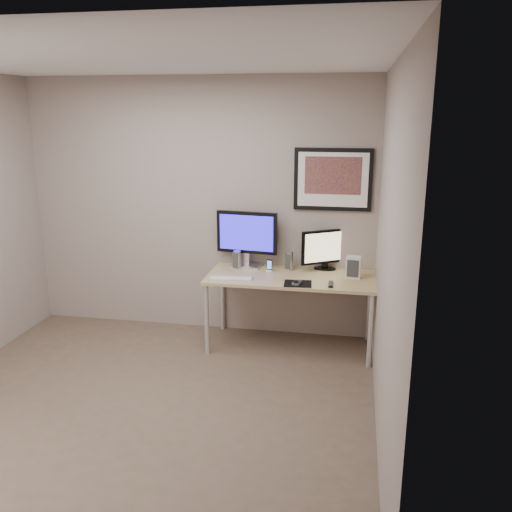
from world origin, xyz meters
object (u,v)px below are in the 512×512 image
object	(u,v)px
framed_art	(333,179)
phone_dock	(270,265)
desk	(291,283)
fan_unit	(353,267)
monitor_tv	(325,249)
keyboard	(231,278)
speaker_left	(237,260)
monitor_large	(247,237)
speaker_right	(289,261)

from	to	relation	value
framed_art	phone_dock	world-z (taller)	framed_art
desk	fan_unit	bearing A→B (deg)	5.17
desk	phone_dock	world-z (taller)	phone_dock
monitor_tv	keyboard	bearing A→B (deg)	177.68
framed_art	phone_dock	distance (m)	1.03
monitor_tv	speaker_left	world-z (taller)	monitor_tv
monitor_large	speaker_left	xyz separation A→B (m)	(-0.08, -0.09, -0.22)
framed_art	monitor_tv	xyz separation A→B (m)	(-0.05, -0.05, -0.68)
keyboard	desk	bearing A→B (deg)	14.38
speaker_left	speaker_right	size ratio (longest dim) A/B	1.00
speaker_left	speaker_right	world-z (taller)	same
desk	speaker_left	size ratio (longest dim) A/B	8.76
desk	speaker_left	bearing A→B (deg)	165.06
desk	fan_unit	xyz separation A→B (m)	(0.58, 0.05, 0.17)
fan_unit	monitor_large	bearing A→B (deg)	175.17
speaker_left	phone_dock	distance (m)	0.34
framed_art	speaker_right	bearing A→B (deg)	-162.20
framed_art	keyboard	bearing A→B (deg)	-149.23
speaker_left	phone_dock	xyz separation A→B (m)	(0.33, -0.03, -0.03)
monitor_large	framed_art	bearing A→B (deg)	12.07
desk	framed_art	xyz separation A→B (m)	(0.35, 0.33, 0.96)
monitor_large	fan_unit	world-z (taller)	monitor_large
monitor_large	monitor_tv	world-z (taller)	monitor_large
framed_art	desk	bearing A→B (deg)	-136.54
keyboard	fan_unit	size ratio (longest dim) A/B	1.97
fan_unit	keyboard	bearing A→B (deg)	-162.21
desk	speaker_right	distance (m)	0.26
desk	speaker_left	xyz separation A→B (m)	(-0.56, 0.15, 0.16)
monitor_tv	phone_dock	world-z (taller)	monitor_tv
monitor_large	speaker_right	distance (m)	0.49
monitor_large	monitor_tv	size ratio (longest dim) A/B	1.37
framed_art	fan_unit	distance (m)	0.87
desk	fan_unit	world-z (taller)	fan_unit
monitor_large	keyboard	size ratio (longest dim) A/B	1.51
speaker_left	keyboard	xyz separation A→B (m)	(0.02, -0.35, -0.08)
monitor_large	speaker_left	bearing A→B (deg)	-127.13
monitor_tv	keyboard	size ratio (longest dim) A/B	1.10
fan_unit	speaker_left	bearing A→B (deg)	-179.75
speaker_left	phone_dock	size ratio (longest dim) A/B	1.53
framed_art	monitor_tv	size ratio (longest dim) A/B	1.66
framed_art	keyboard	xyz separation A→B (m)	(-0.90, -0.53, -0.88)
speaker_left	keyboard	size ratio (longest dim) A/B	0.44
monitor_tv	phone_dock	size ratio (longest dim) A/B	3.78
speaker_left	keyboard	distance (m)	0.36
monitor_large	desk	bearing A→B (deg)	-20.78
phone_dock	speaker_right	bearing A→B (deg)	37.33
desk	framed_art	world-z (taller)	framed_art
speaker_right	phone_dock	bearing A→B (deg)	-138.69
phone_dock	fan_unit	size ratio (longest dim) A/B	0.57
keyboard	fan_unit	distance (m)	1.16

